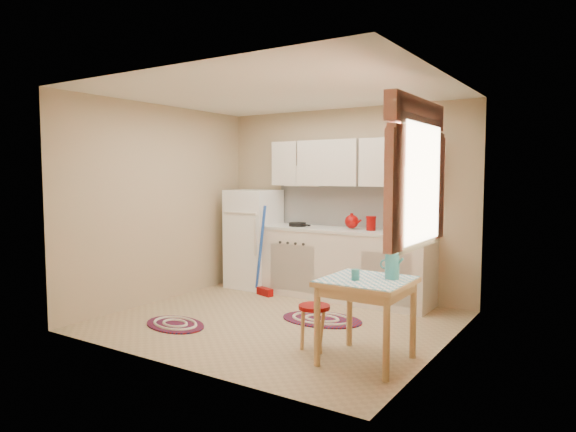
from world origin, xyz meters
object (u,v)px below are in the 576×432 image
object	(u,v)px
table	(366,321)
stool	(314,328)
base_cabinets	(345,266)
fridge	(254,239)

from	to	relation	value
table	stool	xyz separation A→B (m)	(-0.53, 0.02, -0.15)
base_cabinets	table	size ratio (longest dim) A/B	3.12
table	stool	world-z (taller)	table
base_cabinets	table	xyz separation A→B (m)	(1.16, -1.92, -0.08)
table	stool	bearing A→B (deg)	178.12
fridge	base_cabinets	bearing A→B (deg)	1.99
fridge	base_cabinets	size ratio (longest dim) A/B	0.62
base_cabinets	stool	size ratio (longest dim) A/B	5.36
fridge	stool	distance (m)	2.82
stool	table	bearing A→B (deg)	-1.88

